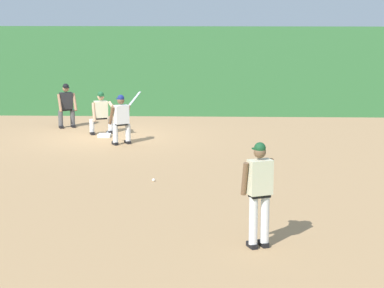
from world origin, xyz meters
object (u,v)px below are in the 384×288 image
at_px(pitcher, 259,188).
at_px(umpire, 66,104).
at_px(baseball, 154,180).
at_px(first_baseman, 102,111).
at_px(baserunner, 121,118).
at_px(first_base_bag, 104,136).

bearing_deg(pitcher, umpire, 25.97).
bearing_deg(umpire, baseball, -154.01).
relative_size(pitcher, first_baseman, 1.39).
distance_m(baseball, umpire, 7.90).
relative_size(baseball, baserunner, 0.05).
xyz_separation_m(baseball, pitcher, (-4.54, -2.21, 1.02)).
bearing_deg(umpire, first_baseman, -129.52).
xyz_separation_m(first_base_bag, umpire, (1.57, 1.46, 0.75)).
height_order(baseball, umpire, umpire).
distance_m(pitcher, baserunner, 9.58).
bearing_deg(first_baseman, baserunner, -153.34).
relative_size(baserunner, umpire, 1.00).
relative_size(first_base_bag, umpire, 0.26).
bearing_deg(baserunner, umpire, 38.44).
bearing_deg(pitcher, first_baseman, 22.33).
bearing_deg(first_base_bag, umpire, 43.10).
xyz_separation_m(baseball, baserunner, (4.37, 1.30, 0.76)).
height_order(first_base_bag, first_baseman, first_baseman).
relative_size(baseball, pitcher, 0.04).
bearing_deg(first_base_bag, baseball, -160.21).
relative_size(baseball, first_baseman, 0.06).
height_order(first_base_bag, baserunner, baserunner).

